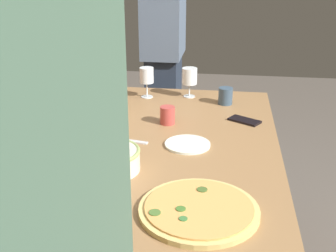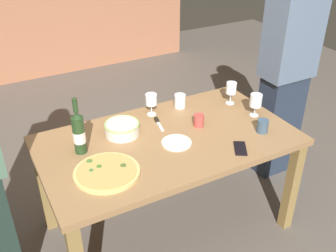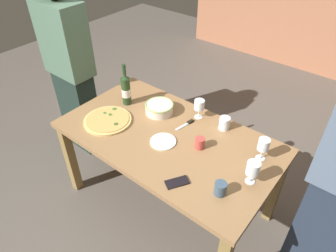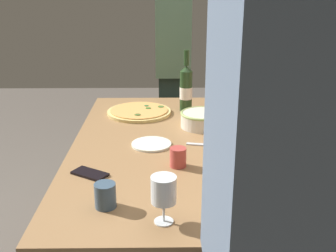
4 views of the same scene
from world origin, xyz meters
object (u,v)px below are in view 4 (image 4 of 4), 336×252
(dining_table, at_px, (168,162))
(wine_bottle, at_px, (186,88))
(cup_amber, at_px, (178,157))
(side_plate, at_px, (151,144))
(cup_ceramic, at_px, (105,195))
(cell_phone, at_px, (90,174))
(person_guest_left, at_px, (173,68))
(wine_glass_by_bottle, at_px, (240,124))
(cup_spare, at_px, (249,157))
(pizza, at_px, (139,112))
(pizza_knife, at_px, (210,145))
(serving_bowl, at_px, (202,119))
(wine_glass_far_left, at_px, (234,184))
(wine_glass_near_pizza, at_px, (164,192))

(dining_table, relative_size, wine_bottle, 4.51)
(cup_amber, xyz_separation_m, side_plate, (-0.23, -0.12, -0.04))
(dining_table, bearing_deg, cup_ceramic, -21.07)
(wine_bottle, relative_size, cell_phone, 2.47)
(side_plate, height_order, person_guest_left, person_guest_left)
(wine_glass_by_bottle, xyz_separation_m, cell_phone, (0.28, -0.64, -0.11))
(dining_table, distance_m, cup_spare, 0.45)
(side_plate, bearing_deg, cup_spare, 57.81)
(wine_bottle, height_order, side_plate, wine_bottle)
(dining_table, xyz_separation_m, pizza, (-0.47, -0.16, 0.10))
(pizza_knife, distance_m, person_guest_left, 1.21)
(cup_ceramic, height_order, cup_spare, cup_spare)
(cell_phone, xyz_separation_m, pizza_knife, (-0.30, 0.51, 0.00))
(pizza_knife, bearing_deg, side_plate, -92.43)
(pizza, height_order, serving_bowl, serving_bowl)
(wine_glass_by_bottle, height_order, cup_ceramic, wine_glass_by_bottle)
(person_guest_left, bearing_deg, pizza_knife, 9.30)
(dining_table, distance_m, wine_bottle, 0.58)
(pizza, relative_size, wine_bottle, 1.03)
(wine_glass_far_left, height_order, cup_amber, wine_glass_far_left)
(cup_amber, relative_size, cell_phone, 0.57)
(pizza_knife, bearing_deg, pizza, -144.46)
(cup_spare, distance_m, cell_phone, 0.64)
(side_plate, height_order, pizza_knife, pizza_knife)
(dining_table, distance_m, cell_phone, 0.46)
(wine_bottle, height_order, wine_glass_by_bottle, wine_bottle)
(side_plate, bearing_deg, cup_ceramic, -14.38)
(wine_glass_far_left, bearing_deg, pizza_knife, -179.02)
(pizza, height_order, wine_glass_far_left, wine_glass_far_left)
(wine_bottle, distance_m, wine_glass_far_left, 1.16)
(wine_bottle, relative_size, cup_amber, 4.36)
(pizza, xyz_separation_m, wine_glass_far_left, (1.09, 0.36, 0.10))
(cup_amber, bearing_deg, cup_spare, 85.66)
(wine_bottle, relative_size, wine_glass_far_left, 2.16)
(cup_ceramic, height_order, cell_phone, cup_ceramic)
(wine_bottle, bearing_deg, cup_ceramic, -16.81)
(cell_phone, bearing_deg, cup_ceramic, -127.50)
(wine_glass_near_pizza, distance_m, side_plate, 0.66)
(cell_phone, distance_m, person_guest_left, 1.54)
(wine_glass_far_left, relative_size, side_plate, 0.88)
(cup_spare, height_order, person_guest_left, person_guest_left)
(wine_bottle, height_order, wine_glass_near_pizza, wine_bottle)
(dining_table, distance_m, pizza, 0.50)
(pizza_knife, bearing_deg, wine_bottle, -171.53)
(dining_table, height_order, person_guest_left, person_guest_left)
(dining_table, xyz_separation_m, serving_bowl, (-0.23, 0.18, 0.14))
(pizza, distance_m, cell_phone, 0.81)
(person_guest_left, bearing_deg, serving_bowl, 10.39)
(serving_bowl, height_order, wine_bottle, wine_bottle)
(serving_bowl, relative_size, person_guest_left, 0.13)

